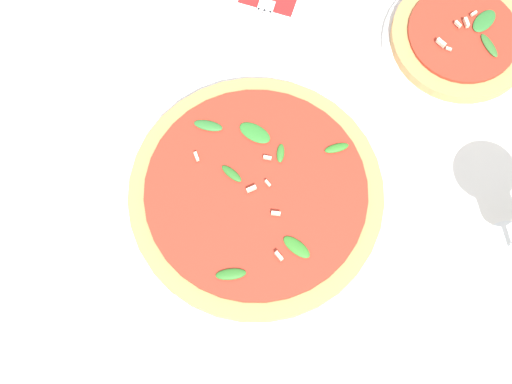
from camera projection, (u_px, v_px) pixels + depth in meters
The scene contains 3 objects.
ground_plane at pixel (233, 184), 0.97m from camera, with size 6.00×6.00×0.00m, color white.
pizza_arugula_main at pixel (256, 195), 0.95m from camera, with size 0.36×0.36×0.05m.
pizza_personal_side at pixel (460, 40), 1.03m from camera, with size 0.22×0.22×0.05m.
Camera 1 is at (0.31, 0.13, 0.91)m, focal length 50.00 mm.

